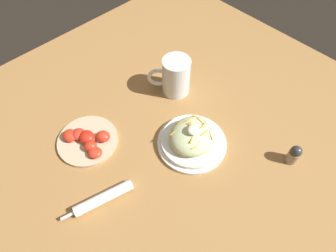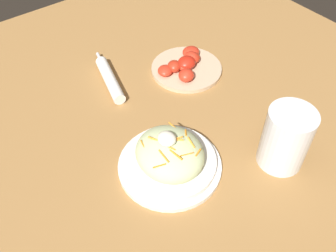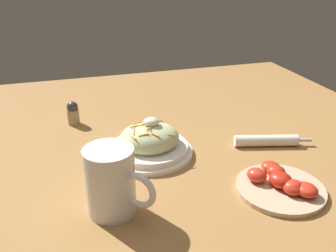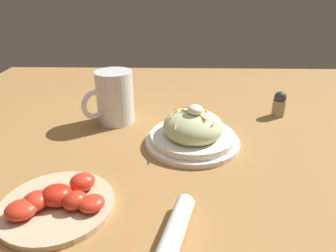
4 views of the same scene
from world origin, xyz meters
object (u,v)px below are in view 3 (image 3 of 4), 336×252
beer_mug (112,185)px  tomato_plate (281,184)px  salad_plate (150,143)px  napkin_roll (267,141)px  salt_shaker (73,113)px

beer_mug → tomato_plate: 0.35m
salad_plate → napkin_roll: 0.30m
beer_mug → salt_shaker: size_ratio=1.93×
beer_mug → napkin_roll: (0.42, 0.15, -0.04)m
beer_mug → tomato_plate: (0.35, -0.03, -0.04)m
beer_mug → salt_shaker: bearing=96.2°
napkin_roll → tomato_plate: (-0.08, -0.19, -0.00)m
salad_plate → salt_shaker: (-0.17, 0.24, 0.00)m
tomato_plate → salt_shaker: 0.61m
salad_plate → napkin_roll: (0.30, -0.04, -0.02)m
salad_plate → tomato_plate: salad_plate is taller
napkin_roll → salt_shaker: size_ratio=2.85×
beer_mug → napkin_roll: beer_mug is taller
beer_mug → napkin_roll: 0.45m
salt_shaker → beer_mug: bearing=-83.8°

